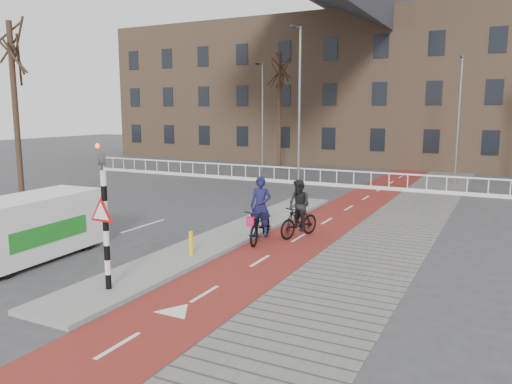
% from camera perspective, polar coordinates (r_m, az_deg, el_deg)
% --- Properties ---
extents(ground, '(120.00, 120.00, 0.00)m').
position_cam_1_polar(ground, '(13.91, -8.90, -9.15)').
color(ground, '#38383A').
rests_on(ground, ground).
extents(bike_lane, '(2.50, 60.00, 0.01)m').
position_cam_1_polar(bike_lane, '(22.04, 9.79, -2.28)').
color(bike_lane, maroon).
rests_on(bike_lane, ground).
extents(sidewalk, '(3.00, 60.00, 0.01)m').
position_cam_1_polar(sidewalk, '(21.40, 16.97, -2.89)').
color(sidewalk, slate).
rests_on(sidewalk, ground).
extents(curb_island, '(1.80, 16.00, 0.12)m').
position_cam_1_polar(curb_island, '(17.49, -3.08, -5.01)').
color(curb_island, gray).
rests_on(curb_island, ground).
extents(traffic_signal, '(0.80, 0.80, 3.68)m').
position_cam_1_polar(traffic_signal, '(12.28, -16.94, -2.32)').
color(traffic_signal, black).
rests_on(traffic_signal, curb_island).
extents(bollard, '(0.12, 0.12, 0.73)m').
position_cam_1_polar(bollard, '(14.98, -7.44, -5.84)').
color(bollard, yellow).
rests_on(bollard, curb_island).
extents(cyclist_near, '(1.12, 2.25, 2.21)m').
position_cam_1_polar(cyclist_near, '(16.71, 0.53, -3.23)').
color(cyclist_near, black).
rests_on(cyclist_near, bike_lane).
extents(cyclist_far, '(1.12, 1.94, 2.01)m').
position_cam_1_polar(cyclist_far, '(17.37, 4.95, -2.48)').
color(cyclist_far, black).
rests_on(cyclist_far, bike_lane).
extents(van, '(2.00, 4.49, 1.89)m').
position_cam_1_polar(van, '(16.14, -24.52, -3.64)').
color(van, white).
rests_on(van, ground).
extents(railing, '(28.00, 0.10, 0.99)m').
position_cam_1_polar(railing, '(30.75, 2.08, 1.69)').
color(railing, silver).
rests_on(railing, ground).
extents(townhouse_row, '(46.00, 10.00, 15.90)m').
position_cam_1_polar(townhouse_row, '(44.14, 13.06, 13.54)').
color(townhouse_row, '#7F6047').
rests_on(townhouse_row, ground).
extents(tree_left, '(0.26, 0.26, 8.25)m').
position_cam_1_polar(tree_left, '(25.04, -25.74, 7.81)').
color(tree_left, '#301E15').
rests_on(tree_left, ground).
extents(tree_mid, '(0.29, 0.29, 8.54)m').
position_cam_1_polar(tree_mid, '(37.23, 2.67, 9.13)').
color(tree_mid, '#301E15').
rests_on(tree_mid, ground).
extents(streetlight_near, '(0.12, 0.12, 8.55)m').
position_cam_1_polar(streetlight_near, '(26.11, 4.97, 9.05)').
color(streetlight_near, slate).
rests_on(streetlight_near, ground).
extents(streetlight_left, '(0.12, 0.12, 7.74)m').
position_cam_1_polar(streetlight_left, '(36.71, 0.75, 8.52)').
color(streetlight_left, slate).
rests_on(streetlight_left, ground).
extents(streetlight_right, '(0.12, 0.12, 7.53)m').
position_cam_1_polar(streetlight_right, '(32.28, 22.13, 7.54)').
color(streetlight_right, slate).
rests_on(streetlight_right, ground).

